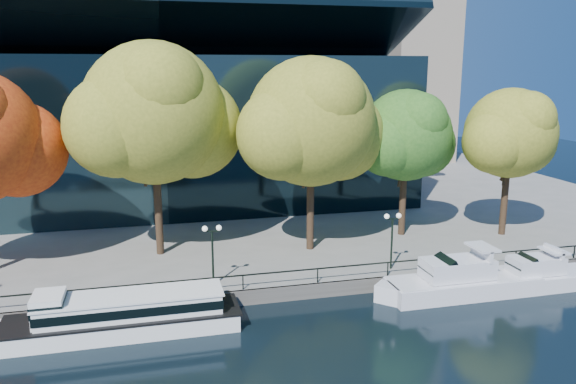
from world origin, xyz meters
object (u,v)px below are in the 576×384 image
object	(u,v)px
cruiser_far	(535,276)
lamp_2	(392,228)
tree_3	(314,125)
tree_5	(512,135)
cruiser_near	(457,281)
tree_2	(156,116)
tour_boat	(117,314)
lamp_1	(212,241)
tree_4	(408,137)

from	to	relation	value
cruiser_far	lamp_2	xyz separation A→B (m)	(-9.13, 3.54, 3.06)
tree_3	tree_5	world-z (taller)	tree_3
cruiser_near	lamp_2	size ratio (longest dim) A/B	2.85
tree_2	lamp_2	bearing A→B (deg)	-24.99
tour_boat	tree_5	bearing A→B (deg)	16.10
tree_3	lamp_1	distance (m)	12.19
tree_2	tree_5	bearing A→B (deg)	-3.56
cruiser_near	tree_3	world-z (taller)	tree_3
cruiser_far	lamp_2	world-z (taller)	lamp_2
cruiser_near	tour_boat	bearing A→B (deg)	-179.38
cruiser_near	tree_4	size ratio (longest dim) A/B	0.94
cruiser_near	tree_4	world-z (taller)	tree_4
tree_4	lamp_2	world-z (taller)	tree_4
tree_4	tree_5	world-z (taller)	tree_5
tour_boat	tree_4	bearing A→B (deg)	25.77
tree_3	cruiser_far	bearing A→B (deg)	-34.70
tree_5	tree_4	bearing A→B (deg)	166.23
tour_boat	lamp_1	xyz separation A→B (m)	(5.90, 3.56, 2.81)
tour_boat	lamp_1	distance (m)	7.44
cruiser_near	tree_4	distance (m)	13.70
cruiser_near	lamp_1	xyz separation A→B (m)	(-15.85, 3.32, 2.95)
cruiser_far	tree_5	world-z (taller)	tree_5
cruiser_near	cruiser_far	world-z (taller)	cruiser_near
tree_4	lamp_1	xyz separation A→B (m)	(-17.07, -7.53, -5.33)
tree_2	lamp_1	bearing A→B (deg)	-67.50
tour_boat	tree_5	world-z (taller)	tree_5
cruiser_far	lamp_2	size ratio (longest dim) A/B	2.21
cruiser_far	tree_5	xyz separation A→B (m)	(3.74, 9.02, 8.55)
tree_5	lamp_1	world-z (taller)	tree_5
tree_2	lamp_1	xyz separation A→B (m)	(3.00, -7.25, -7.49)
tour_boat	tree_2	world-z (taller)	tree_2
cruiser_near	cruiser_far	distance (m)	5.83
tree_2	lamp_2	xyz separation A→B (m)	(15.54, -7.25, -7.49)
tree_2	tree_3	bearing A→B (deg)	-8.07
cruiser_near	tree_3	distance (m)	15.14
tour_boat	lamp_2	bearing A→B (deg)	10.92
cruiser_near	tree_2	world-z (taller)	tree_2
tree_4	tree_2	bearing A→B (deg)	-179.20
tour_boat	tree_4	size ratio (longest dim) A/B	1.18
tree_2	tree_3	distance (m)	11.58
cruiser_near	lamp_2	world-z (taller)	lamp_2
tree_2	lamp_1	distance (m)	10.84
cruiser_far	lamp_2	bearing A→B (deg)	158.81
tree_3	lamp_2	xyz separation A→B (m)	(4.11, -5.62, -6.76)
tour_boat	tree_2	distance (m)	15.21
cruiser_far	lamp_1	distance (m)	22.17
tree_3	lamp_2	bearing A→B (deg)	-53.87
cruiser_far	cruiser_near	bearing A→B (deg)	177.86
cruiser_far	tree_2	world-z (taller)	tree_2
cruiser_near	tree_3	bearing A→B (deg)	129.65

